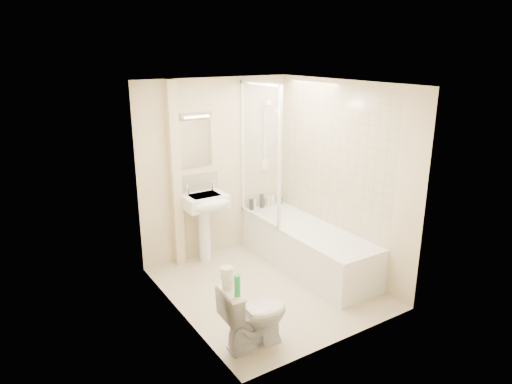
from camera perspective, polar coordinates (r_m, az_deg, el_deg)
floor at (r=5.60m, az=1.45°, el=-11.85°), size 2.50×2.50×0.00m
wall_back at (r=6.16m, az=-4.96°, el=2.90°), size 2.20×0.02×2.40m
wall_left at (r=4.63m, az=-9.83°, el=-2.26°), size 0.02×2.50×2.40m
wall_right at (r=5.79m, az=10.64°, el=1.70°), size 0.02×2.50×2.40m
ceiling at (r=4.90m, az=1.67°, el=13.45°), size 2.20×2.50×0.02m
tile_back at (r=6.47m, az=0.96°, el=5.71°), size 0.70×0.01×1.75m
tile_right at (r=5.87m, az=9.35°, el=4.25°), size 0.01×2.10×1.75m
pipe_boxing at (r=5.86m, az=-10.06°, el=1.92°), size 0.12×0.12×2.40m
splashback at (r=6.07m, az=-7.31°, el=0.94°), size 0.60×0.02×0.30m
mirror at (r=5.94m, az=-7.51°, el=6.03°), size 0.46×0.01×0.60m
strip_light at (r=5.86m, az=-7.55°, el=9.54°), size 0.42×0.07×0.07m
bathtub at (r=6.02m, az=6.39°, el=-6.71°), size 0.70×2.10×0.55m
shower_screen at (r=5.91m, az=0.47°, el=4.85°), size 0.04×0.92×1.80m
shower_fixture at (r=6.41m, az=1.18°, el=6.70°), size 0.10×0.16×0.99m
pedestal_sink at (r=5.96m, az=-6.27°, el=-2.16°), size 0.55×0.50×1.07m
bottle_black_a at (r=6.48m, az=-0.57°, el=-1.57°), size 0.07×0.07×0.16m
bottle_white_a at (r=6.51m, az=-0.27°, el=-1.57°), size 0.06×0.06×0.14m
bottle_black_b at (r=6.56m, az=0.71°, el=-1.11°), size 0.06×0.06×0.20m
bottle_blue at (r=6.59m, az=0.86°, el=-1.37°), size 0.06×0.06×0.13m
bottle_cream at (r=6.63m, az=1.56°, el=-1.16°), size 0.06×0.06×0.15m
bottle_white_b at (r=6.67m, az=2.08°, el=-1.04°), size 0.06×0.06×0.15m
bottle_green at (r=6.76m, az=3.04°, el=-1.10°), size 0.07×0.07×0.09m
toilet at (r=4.48m, az=-0.18°, el=-15.06°), size 0.44×0.69×0.66m
toilet_roll_lower at (r=4.23m, az=-3.56°, el=-11.29°), size 0.11×0.11×0.09m
toilet_roll_upper at (r=4.20m, az=-3.70°, el=-10.01°), size 0.12×0.12×0.10m
green_bottle at (r=4.08m, az=-2.35°, el=-11.60°), size 0.06×0.06×0.20m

